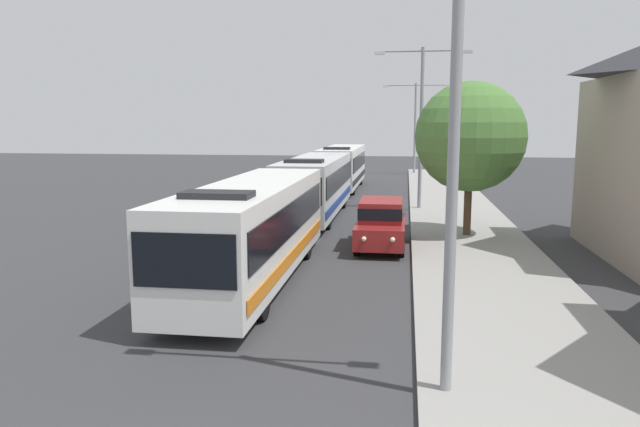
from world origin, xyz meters
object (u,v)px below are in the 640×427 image
(bus_lead, at_px, (253,227))
(roadside_tree, at_px, (470,137))
(streetlamp_far, at_px, (415,118))
(streetlamp_mid, at_px, (421,112))
(bus_middle, at_px, (342,166))
(white_suv, at_px, (381,222))
(bus_second_in_line, at_px, (316,184))
(streetlamp_near, at_px, (455,120))

(bus_lead, bearing_deg, roadside_tree, 47.88)
(bus_lead, relative_size, streetlamp_far, 1.41)
(streetlamp_mid, relative_size, roadside_tree, 1.36)
(bus_middle, height_order, streetlamp_mid, streetlamp_mid)
(white_suv, relative_size, streetlamp_mid, 0.52)
(bus_middle, xyz_separation_m, white_suv, (3.70, -20.34, -0.66))
(bus_lead, xyz_separation_m, bus_second_in_line, (0.00, 12.79, 0.00))
(bus_second_in_line, bearing_deg, white_suv, -63.28)
(bus_second_in_line, xyz_separation_m, white_suv, (3.70, -7.35, -0.66))
(white_suv, bearing_deg, bus_lead, -124.19)
(bus_middle, distance_m, roadside_tree, 19.36)
(streetlamp_far, bearing_deg, bus_second_in_line, -101.74)
(streetlamp_near, bearing_deg, white_suv, 97.65)
(streetlamp_mid, xyz_separation_m, roadside_tree, (1.84, -7.76, -1.12))
(bus_lead, bearing_deg, bus_second_in_line, 90.00)
(bus_lead, bearing_deg, bus_middle, 90.00)
(bus_lead, xyz_separation_m, streetlamp_near, (5.40, -7.22, 3.26))
(bus_lead, bearing_deg, streetlamp_far, 82.07)
(white_suv, distance_m, streetlamp_far, 33.62)
(roadside_tree, bearing_deg, bus_lead, -132.12)
(streetlamp_near, relative_size, streetlamp_far, 0.95)
(streetlamp_mid, bearing_deg, streetlamp_near, -90.00)
(bus_lead, relative_size, bus_second_in_line, 1.00)
(bus_lead, height_order, bus_middle, same)
(bus_lead, distance_m, streetlamp_far, 39.29)
(bus_middle, relative_size, roadside_tree, 1.79)
(white_suv, xyz_separation_m, streetlamp_near, (1.70, -12.66, 3.92))
(bus_lead, height_order, streetlamp_near, streetlamp_near)
(bus_second_in_line, bearing_deg, streetlamp_mid, 28.90)
(streetlamp_far, bearing_deg, streetlamp_near, -90.00)
(bus_lead, height_order, white_suv, bus_lead)
(bus_second_in_line, bearing_deg, streetlamp_near, -74.90)
(streetlamp_mid, bearing_deg, white_suv, -99.35)
(streetlamp_near, xyz_separation_m, streetlamp_mid, (0.00, 22.99, 0.45))
(white_suv, distance_m, roadside_tree, 5.45)
(streetlamp_mid, bearing_deg, roadside_tree, -76.64)
(streetlamp_near, distance_m, roadside_tree, 15.35)
(streetlamp_mid, bearing_deg, bus_second_in_line, -151.10)
(streetlamp_near, bearing_deg, roadside_tree, 83.10)
(white_suv, height_order, streetlamp_far, streetlamp_far)
(white_suv, bearing_deg, streetlamp_far, 87.08)
(bus_middle, distance_m, streetlamp_near, 33.60)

